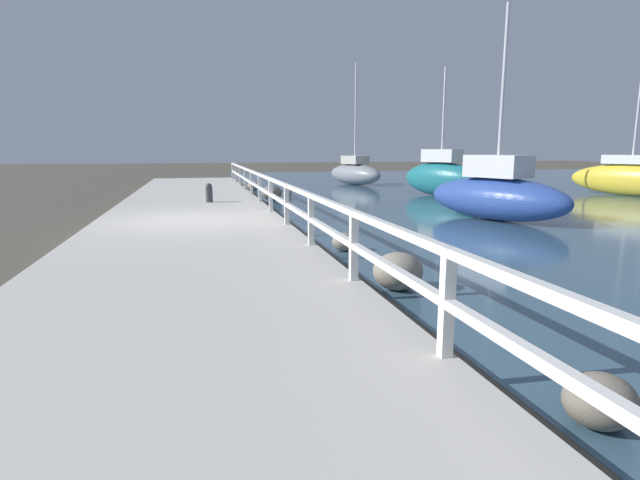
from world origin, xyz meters
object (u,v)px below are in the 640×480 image
object	(u,v)px
sailboat_teal	(441,176)
sailboat_blue	(496,194)
mooring_bollard	(209,193)
sailboat_gray	(355,173)
sailboat_yellow	(631,178)

from	to	relation	value
sailboat_teal	sailboat_blue	bearing A→B (deg)	-129.60
mooring_bollard	sailboat_gray	bearing A→B (deg)	51.55
mooring_bollard	sailboat_yellow	xyz separation A→B (m)	(17.44, 1.18, 0.18)
mooring_bollard	sailboat_yellow	distance (m)	17.48
sailboat_teal	sailboat_gray	world-z (taller)	sailboat_gray
mooring_bollard	sailboat_yellow	bearing A→B (deg)	3.88
sailboat_gray	mooring_bollard	bearing A→B (deg)	-148.10
mooring_bollard	sailboat_teal	world-z (taller)	sailboat_teal
mooring_bollard	sailboat_blue	world-z (taller)	sailboat_blue
sailboat_gray	sailboat_yellow	size ratio (longest dim) A/B	0.88
sailboat_blue	sailboat_yellow	world-z (taller)	sailboat_yellow
sailboat_blue	sailboat_teal	xyz separation A→B (m)	(1.93, 7.04, 0.10)
sailboat_blue	sailboat_gray	bearing A→B (deg)	66.20
sailboat_yellow	sailboat_gray	bearing A→B (deg)	115.90
mooring_bollard	sailboat_teal	xyz separation A→B (m)	(9.62, 3.03, 0.23)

